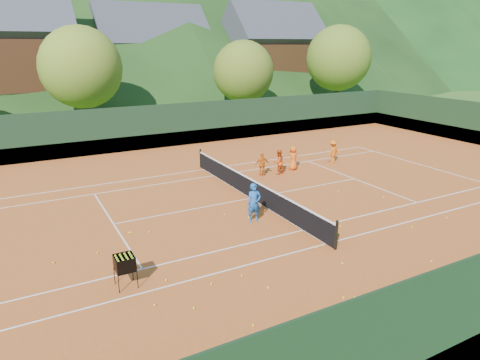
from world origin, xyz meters
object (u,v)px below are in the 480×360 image
ball_hopper (125,264)px  tennis_net (251,188)px  coach (254,203)px  chalet_right (272,58)px  student_a (279,162)px  student_b (262,164)px  chalet_mid (152,62)px  student_d (333,152)px  student_c (293,158)px

ball_hopper → tennis_net: bearing=34.5°
coach → ball_hopper: (-5.83, -2.44, -0.06)m
ball_hopper → chalet_right: size_ratio=0.08×
student_a → student_b: size_ratio=1.07×
student_a → chalet_right: chalet_right is taller
chalet_mid → student_b: bearing=-96.8°
coach → chalet_right: 39.05m
student_d → tennis_net: (-7.41, -3.04, -0.22)m
student_a → student_d: bearing=172.9°
coach → chalet_right: (21.27, 32.45, 4.43)m
student_d → student_b: bearing=-11.7°
student_a → chalet_mid: 31.71m
coach → student_b: 6.37m
student_d → ball_hopper: 16.53m
chalet_mid → tennis_net: bearing=-100.0°
ball_hopper → chalet_right: bearing=52.2°
student_c → ball_hopper: (-11.59, -7.92, 0.04)m
coach → student_a: bearing=57.8°
student_a → chalet_right: bearing=-133.4°
ball_hopper → chalet_mid: chalet_mid is taller
tennis_net → chalet_right: (20.00, 30.00, 4.74)m
tennis_net → chalet_mid: chalet_mid is taller
student_d → chalet_right: (12.59, 26.96, 4.52)m
student_c → student_d: (2.91, 0.01, 0.02)m
student_a → coach: bearing=36.6°
ball_hopper → chalet_mid: bearing=71.4°
student_a → student_c: 1.27m
coach → chalet_right: size_ratio=0.14×
chalet_mid → chalet_right: bearing=-15.9°
student_b → chalet_right: bearing=-106.3°
student_b → student_d: size_ratio=0.91×
student_b → chalet_right: 32.75m
student_a → ball_hopper: size_ratio=1.39×
student_c → chalet_mid: size_ratio=0.11×
coach → chalet_right: chalet_right is taller
student_d → tennis_net: size_ratio=0.12×
student_a → student_d: size_ratio=0.97×
tennis_net → student_c: bearing=34.0°
coach → tennis_net: (1.27, 2.45, -0.31)m
student_b → tennis_net: size_ratio=0.11×
tennis_net → chalet_mid: size_ratio=0.95×
student_d → chalet_right: size_ratio=0.12×
coach → student_c: size_ratio=1.15×
student_d → tennis_net: 8.01m
coach → student_a: (4.55, 5.14, -0.12)m
student_a → chalet_mid: bearing=-106.9°
student_d → chalet_mid: 31.28m
student_c → ball_hopper: student_c is taller
ball_hopper → student_a: bearing=36.2°
student_d → chalet_mid: bearing=-101.5°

